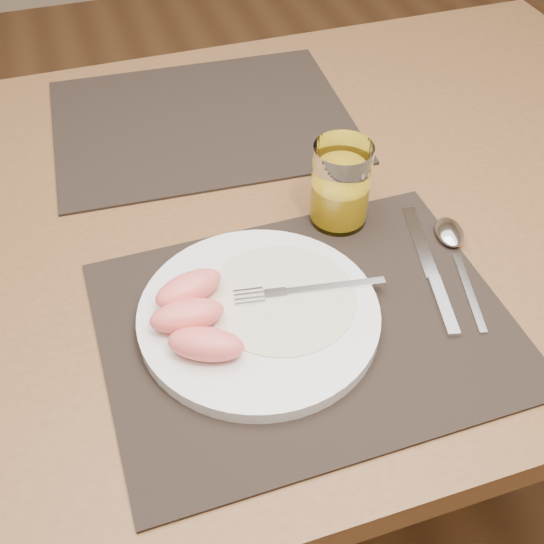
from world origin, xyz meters
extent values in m
plane|color=brown|center=(0.00, 0.00, 0.00)|extent=(5.00, 5.00, 0.00)
cube|color=brown|center=(0.00, 0.00, 0.73)|extent=(1.40, 0.90, 0.04)
cylinder|color=brown|center=(0.62, 0.37, 0.35)|extent=(0.06, 0.06, 0.71)
cube|color=black|center=(-0.01, -0.22, 0.75)|extent=(0.45, 0.35, 0.00)
cube|color=black|center=(-0.02, 0.22, 0.75)|extent=(0.47, 0.38, 0.00)
cylinder|color=white|center=(-0.06, -0.20, 0.76)|extent=(0.27, 0.27, 0.02)
cylinder|color=white|center=(-0.03, -0.19, 0.77)|extent=(0.17, 0.17, 0.00)
cube|color=silver|center=(0.04, -0.19, 0.77)|extent=(0.12, 0.03, 0.00)
cube|color=silver|center=(-0.03, -0.18, 0.77)|extent=(0.03, 0.02, 0.00)
cube|color=silver|center=(-0.06, -0.18, 0.77)|extent=(0.04, 0.03, 0.00)
cube|color=silver|center=(0.17, -0.14, 0.76)|extent=(0.05, 0.13, 0.00)
cube|color=silver|center=(0.15, -0.24, 0.76)|extent=(0.03, 0.09, 0.01)
cube|color=silver|center=(0.19, -0.23, 0.76)|extent=(0.04, 0.12, 0.00)
ellipsoid|color=silver|center=(0.21, -0.14, 0.76)|extent=(0.05, 0.06, 0.01)
cylinder|color=white|center=(0.09, -0.06, 0.81)|extent=(0.07, 0.07, 0.11)
cylinder|color=#EBAF13|center=(0.09, -0.06, 0.78)|extent=(0.06, 0.06, 0.05)
ellipsoid|color=#FF7468|center=(-0.13, -0.24, 0.79)|extent=(0.09, 0.07, 0.03)
ellipsoid|color=#FF7468|center=(-0.14, -0.19, 0.79)|extent=(0.08, 0.04, 0.03)
ellipsoid|color=#FF7468|center=(-0.13, -0.16, 0.79)|extent=(0.09, 0.06, 0.03)
camera|label=1|loc=(-0.20, -0.68, 1.34)|focal=45.00mm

